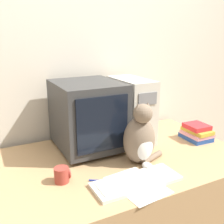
{
  "coord_description": "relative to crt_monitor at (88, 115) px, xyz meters",
  "views": [
    {
      "loc": [
        -0.63,
        -0.81,
        1.41
      ],
      "look_at": [
        0.05,
        0.52,
        0.97
      ],
      "focal_mm": 42.0,
      "sensor_mm": 36.0,
      "label": 1
    }
  ],
  "objects": [
    {
      "name": "pen",
      "position": [
        -0.09,
        -0.42,
        -0.22
      ],
      "size": [
        0.13,
        0.08,
        0.01
      ],
      "color": "navy",
      "rests_on": "desk"
    },
    {
      "name": "keyboard",
      "position": [
        0.05,
        -0.51,
        -0.21
      ],
      "size": [
        0.45,
        0.17,
        0.02
      ],
      "color": "silver",
      "rests_on": "desk"
    },
    {
      "name": "book_stack",
      "position": [
        0.74,
        -0.21,
        -0.17
      ],
      "size": [
        0.16,
        0.21,
        0.11
      ],
      "color": "#234793",
      "rests_on": "desk"
    },
    {
      "name": "crt_monitor",
      "position": [
        0.0,
        0.0,
        0.0
      ],
      "size": [
        0.39,
        0.45,
        0.44
      ],
      "color": "#333333",
      "rests_on": "desk"
    },
    {
      "name": "cat",
      "position": [
        0.18,
        -0.33,
        -0.07
      ],
      "size": [
        0.26,
        0.22,
        0.36
      ],
      "rotation": [
        0.0,
        0.0,
        -0.04
      ],
      "color": "#7A6651",
      "rests_on": "desk"
    },
    {
      "name": "wall_back",
      "position": [
        0.04,
        0.31,
        0.32
      ],
      "size": [
        7.0,
        0.05,
        2.5
      ],
      "color": "beige",
      "rests_on": "ground_plane"
    },
    {
      "name": "paper_sheet",
      "position": [
        0.05,
        -0.53,
        -0.22
      ],
      "size": [
        0.24,
        0.32,
        0.0
      ],
      "color": "white",
      "rests_on": "desk"
    },
    {
      "name": "desk",
      "position": [
        0.04,
        -0.21,
        -0.58
      ],
      "size": [
        1.66,
        0.92,
        0.7
      ],
      "color": "tan",
      "rests_on": "ground_plane"
    },
    {
      "name": "mug",
      "position": [
        -0.28,
        -0.33,
        -0.19
      ],
      "size": [
        0.08,
        0.07,
        0.08
      ],
      "color": "#9E382D",
      "rests_on": "desk"
    },
    {
      "name": "computer_tower",
      "position": [
        0.33,
        0.01,
        -0.01
      ],
      "size": [
        0.19,
        0.39,
        0.43
      ],
      "color": "beige",
      "rests_on": "desk"
    }
  ]
}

